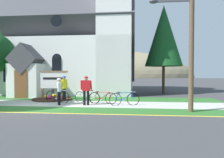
# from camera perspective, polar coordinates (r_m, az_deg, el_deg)

# --- Properties ---
(ground) EXTENTS (140.00, 140.00, 0.00)m
(ground) POSITION_cam_1_polar(r_m,az_deg,el_deg) (15.58, -14.47, -5.33)
(ground) COLOR #3D3D3F
(sidewalk_slab) EXTENTS (32.00, 2.53, 0.01)m
(sidewalk_slab) POSITION_cam_1_polar(r_m,az_deg,el_deg) (13.89, -20.68, -6.20)
(sidewalk_slab) COLOR #B7B5AD
(sidewalk_slab) RESTS_ON ground
(grass_verge) EXTENTS (32.00, 1.62, 0.01)m
(grass_verge) POSITION_cam_1_polar(r_m,az_deg,el_deg) (12.09, -25.13, -7.40)
(grass_verge) COLOR #2D6628
(grass_verge) RESTS_ON ground
(church_lawn) EXTENTS (24.00, 2.65, 0.01)m
(church_lawn) POSITION_cam_1_polar(r_m,az_deg,el_deg) (16.22, -16.55, -5.06)
(church_lawn) COLOR #2D6628
(church_lawn) RESTS_ON ground
(curb_paint_stripe) EXTENTS (28.00, 0.16, 0.01)m
(curb_paint_stripe) POSITION_cam_1_polar(r_m,az_deg,el_deg) (11.30, -27.67, -8.06)
(curb_paint_stripe) COLOR yellow
(curb_paint_stripe) RESTS_ON ground
(church_building) EXTENTS (12.51, 12.72, 13.85)m
(church_building) POSITION_cam_1_polar(r_m,az_deg,el_deg) (22.30, -9.45, 9.23)
(church_building) COLOR white
(church_building) RESTS_ON ground
(church_sign) EXTENTS (2.03, 0.25, 2.04)m
(church_sign) POSITION_cam_1_polar(r_m,az_deg,el_deg) (15.39, -15.73, -0.41)
(church_sign) COLOR #7F6047
(church_sign) RESTS_ON ground
(flower_bed) EXTENTS (2.74, 2.74, 0.34)m
(flower_bed) POSITION_cam_1_polar(r_m,az_deg,el_deg) (15.25, -16.08, -5.21)
(flower_bed) COLOR #382319
(flower_bed) RESTS_ON ground
(bicycle_black) EXTENTS (1.73, 0.56, 0.86)m
(bicycle_black) POSITION_cam_1_polar(r_m,az_deg,el_deg) (13.61, -14.82, -4.68)
(bicycle_black) COLOR black
(bicycle_black) RESTS_ON ground
(bicycle_silver) EXTENTS (1.75, 0.42, 0.81)m
(bicycle_silver) POSITION_cam_1_polar(r_m,az_deg,el_deg) (12.05, 3.37, -5.47)
(bicycle_silver) COLOR black
(bicycle_silver) RESTS_ON ground
(bicycle_blue) EXTENTS (1.71, 0.60, 0.84)m
(bicycle_blue) POSITION_cam_1_polar(r_m,az_deg,el_deg) (13.06, -6.80, -4.94)
(bicycle_blue) COLOR black
(bicycle_blue) RESTS_ON ground
(bicycle_yellow) EXTENTS (1.76, 0.31, 0.78)m
(bicycle_yellow) POSITION_cam_1_polar(r_m,az_deg,el_deg) (12.69, -2.68, -5.16)
(bicycle_yellow) COLOR black
(bicycle_yellow) RESTS_ON ground
(cyclist_in_red_jersey) EXTENTS (0.32, 0.75, 1.70)m
(cyclist_in_red_jersey) POSITION_cam_1_polar(r_m,az_deg,el_deg) (14.26, -13.04, -1.93)
(cyclist_in_red_jersey) COLOR black
(cyclist_in_red_jersey) RESTS_ON ground
(cyclist_in_green_jersey) EXTENTS (0.37, 0.68, 1.57)m
(cyclist_in_green_jersey) POSITION_cam_1_polar(r_m,az_deg,el_deg) (12.56, -14.34, -2.82)
(cyclist_in_green_jersey) COLOR black
(cyclist_in_green_jersey) RESTS_ON ground
(cyclist_in_yellow_jersey) EXTENTS (0.67, 0.30, 1.70)m
(cyclist_in_yellow_jersey) POSITION_cam_1_polar(r_m,az_deg,el_deg) (12.15, -7.12, -2.50)
(cyclist_in_yellow_jersey) COLOR black
(cyclist_in_yellow_jersey) RESTS_ON ground
(utility_pole) EXTENTS (3.12, 0.28, 7.75)m
(utility_pole) POSITION_cam_1_polar(r_m,az_deg,el_deg) (10.93, 20.46, 14.40)
(utility_pole) COLOR brown
(utility_pole) RESTS_ON ground
(roadside_conifer) EXTENTS (3.37, 3.37, 8.02)m
(roadside_conifer) POSITION_cam_1_polar(r_m,az_deg,el_deg) (19.74, 14.03, 11.44)
(roadside_conifer) COLOR #3D2D1E
(roadside_conifer) RESTS_ON ground
(distant_hill) EXTENTS (73.71, 38.82, 24.25)m
(distant_hill) POSITION_cam_1_polar(r_m,az_deg,el_deg) (96.07, -0.13, 0.45)
(distant_hill) COLOR #847A5B
(distant_hill) RESTS_ON ground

